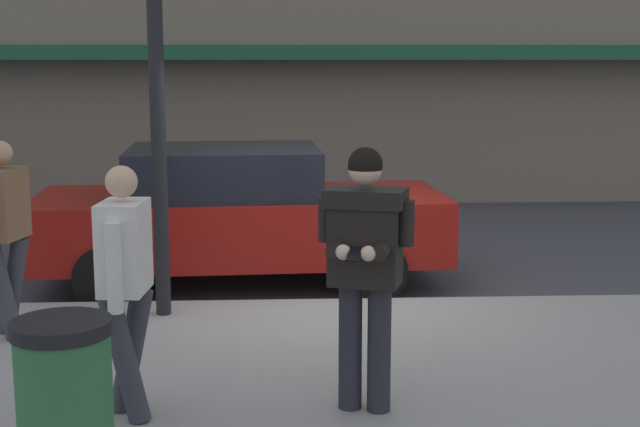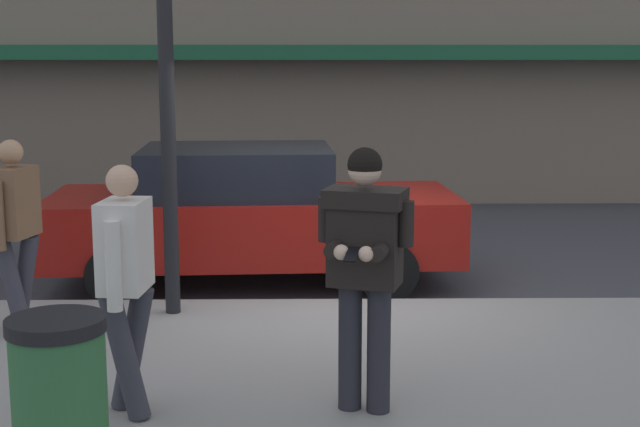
# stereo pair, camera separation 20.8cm
# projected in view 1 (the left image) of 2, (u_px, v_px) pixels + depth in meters

# --- Properties ---
(ground_plane) EXTENTS (80.00, 80.00, 0.00)m
(ground_plane) POSITION_uv_depth(u_px,v_px,m) (325.00, 307.00, 9.11)
(ground_plane) COLOR #3D3D42
(sidewalk) EXTENTS (32.00, 5.30, 0.14)m
(sidewalk) POSITION_uv_depth(u_px,v_px,m) (486.00, 406.00, 6.35)
(sidewalk) COLOR gray
(sidewalk) RESTS_ON ground
(curb_paint_line) EXTENTS (28.00, 0.12, 0.01)m
(curb_paint_line) POSITION_uv_depth(u_px,v_px,m) (421.00, 304.00, 9.21)
(curb_paint_line) COLOR silver
(curb_paint_line) RESTS_ON ground
(parked_sedan_mid) EXTENTS (4.59, 2.11, 1.54)m
(parked_sedan_mid) POSITION_uv_depth(u_px,v_px,m) (237.00, 214.00, 9.93)
(parked_sedan_mid) COLOR maroon
(parked_sedan_mid) RESTS_ON ground
(man_texting_on_phone) EXTENTS (0.62, 0.64, 1.81)m
(man_texting_on_phone) POSITION_uv_depth(u_px,v_px,m) (365.00, 251.00, 5.91)
(man_texting_on_phone) COLOR #23232B
(man_texting_on_phone) RESTS_ON sidewalk
(pedestrian_in_light_coat) EXTENTS (0.35, 0.60, 1.70)m
(pedestrian_in_light_coat) POSITION_uv_depth(u_px,v_px,m) (125.00, 276.00, 5.83)
(pedestrian_in_light_coat) COLOR #33333D
(pedestrian_in_light_coat) RESTS_ON sidewalk
(pedestrian_dark_coat) EXTENTS (0.39, 0.59, 1.70)m
(pedestrian_dark_coat) POSITION_uv_depth(u_px,v_px,m) (5.00, 226.00, 7.54)
(pedestrian_dark_coat) COLOR #33333D
(pedestrian_dark_coat) RESTS_ON sidewalk
(trash_bin) EXTENTS (0.55, 0.55, 0.98)m
(trash_bin) POSITION_uv_depth(u_px,v_px,m) (65.00, 406.00, 4.88)
(trash_bin) COLOR #2D6638
(trash_bin) RESTS_ON sidewalk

